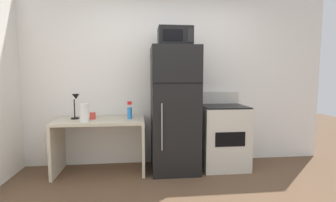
{
  "coord_description": "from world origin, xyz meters",
  "views": [
    {
      "loc": [
        -0.41,
        -2.14,
        1.35
      ],
      "look_at": [
        -0.06,
        1.1,
        1.02
      ],
      "focal_mm": 26.4,
      "sensor_mm": 36.0,
      "label": 1
    }
  ],
  "objects_px": {
    "desk": "(101,135)",
    "microwave": "(175,37)",
    "coffee_mug": "(93,116)",
    "refrigerator": "(175,110)",
    "spray_bottle": "(130,112)",
    "desk_lamp": "(76,102)",
    "paper_towel_roll": "(84,113)",
    "oven_range": "(223,136)"
  },
  "relations": [
    {
      "from": "microwave",
      "to": "oven_range",
      "type": "bearing_deg",
      "value": 4.08
    },
    {
      "from": "desk",
      "to": "refrigerator",
      "type": "distance_m",
      "value": 1.1
    },
    {
      "from": "desk",
      "to": "microwave",
      "type": "xyz_separation_m",
      "value": [
        1.04,
        -0.05,
        1.35
      ]
    },
    {
      "from": "spray_bottle",
      "to": "coffee_mug",
      "type": "bearing_deg",
      "value": 176.0
    },
    {
      "from": "paper_towel_roll",
      "to": "spray_bottle",
      "type": "distance_m",
      "value": 0.6
    },
    {
      "from": "spray_bottle",
      "to": "microwave",
      "type": "height_order",
      "value": "microwave"
    },
    {
      "from": "desk",
      "to": "spray_bottle",
      "type": "relative_size",
      "value": 4.9
    },
    {
      "from": "microwave",
      "to": "refrigerator",
      "type": "bearing_deg",
      "value": 90.31
    },
    {
      "from": "desk",
      "to": "oven_range",
      "type": "height_order",
      "value": "oven_range"
    },
    {
      "from": "desk_lamp",
      "to": "spray_bottle",
      "type": "bearing_deg",
      "value": -5.45
    },
    {
      "from": "refrigerator",
      "to": "oven_range",
      "type": "height_order",
      "value": "refrigerator"
    },
    {
      "from": "spray_bottle",
      "to": "microwave",
      "type": "bearing_deg",
      "value": -4.24
    },
    {
      "from": "paper_towel_roll",
      "to": "spray_bottle",
      "type": "xyz_separation_m",
      "value": [
        0.58,
        0.16,
        -0.02
      ]
    },
    {
      "from": "coffee_mug",
      "to": "refrigerator",
      "type": "bearing_deg",
      "value": -3.08
    },
    {
      "from": "desk",
      "to": "paper_towel_roll",
      "type": "height_order",
      "value": "paper_towel_roll"
    },
    {
      "from": "refrigerator",
      "to": "microwave",
      "type": "relative_size",
      "value": 3.81
    },
    {
      "from": "paper_towel_roll",
      "to": "coffee_mug",
      "type": "relative_size",
      "value": 2.53
    },
    {
      "from": "paper_towel_roll",
      "to": "desk",
      "type": "bearing_deg",
      "value": 43.6
    },
    {
      "from": "desk",
      "to": "desk_lamp",
      "type": "distance_m",
      "value": 0.58
    },
    {
      "from": "desk_lamp",
      "to": "coffee_mug",
      "type": "distance_m",
      "value": 0.31
    },
    {
      "from": "desk",
      "to": "microwave",
      "type": "height_order",
      "value": "microwave"
    },
    {
      "from": "oven_range",
      "to": "refrigerator",
      "type": "bearing_deg",
      "value": -177.58
    },
    {
      "from": "paper_towel_roll",
      "to": "desk_lamp",
      "type": "bearing_deg",
      "value": 125.47
    },
    {
      "from": "desk_lamp",
      "to": "refrigerator",
      "type": "relative_size",
      "value": 0.2
    },
    {
      "from": "desk",
      "to": "refrigerator",
      "type": "height_order",
      "value": "refrigerator"
    },
    {
      "from": "refrigerator",
      "to": "desk",
      "type": "bearing_deg",
      "value": 178.55
    },
    {
      "from": "microwave",
      "to": "oven_range",
      "type": "relative_size",
      "value": 0.42
    },
    {
      "from": "coffee_mug",
      "to": "refrigerator",
      "type": "height_order",
      "value": "refrigerator"
    },
    {
      "from": "refrigerator",
      "to": "microwave",
      "type": "distance_m",
      "value": 1.01
    },
    {
      "from": "desk_lamp",
      "to": "desk",
      "type": "bearing_deg",
      "value": -11.74
    },
    {
      "from": "oven_range",
      "to": "desk",
      "type": "bearing_deg",
      "value": -179.86
    },
    {
      "from": "desk",
      "to": "coffee_mug",
      "type": "relative_size",
      "value": 12.85
    },
    {
      "from": "spray_bottle",
      "to": "microwave",
      "type": "distance_m",
      "value": 1.21
    },
    {
      "from": "paper_towel_roll",
      "to": "oven_range",
      "type": "relative_size",
      "value": 0.22
    },
    {
      "from": "coffee_mug",
      "to": "spray_bottle",
      "type": "bearing_deg",
      "value": -4.0
    },
    {
      "from": "microwave",
      "to": "paper_towel_roll",
      "type": "bearing_deg",
      "value": -174.49
    },
    {
      "from": "refrigerator",
      "to": "coffee_mug",
      "type": "bearing_deg",
      "value": 176.92
    },
    {
      "from": "desk_lamp",
      "to": "paper_towel_roll",
      "type": "distance_m",
      "value": 0.31
    },
    {
      "from": "paper_towel_roll",
      "to": "spray_bottle",
      "type": "relative_size",
      "value": 0.96
    },
    {
      "from": "desk",
      "to": "microwave",
      "type": "distance_m",
      "value": 1.71
    },
    {
      "from": "paper_towel_roll",
      "to": "refrigerator",
      "type": "distance_m",
      "value": 1.22
    },
    {
      "from": "coffee_mug",
      "to": "microwave",
      "type": "xyz_separation_m",
      "value": [
        1.14,
        -0.08,
        1.08
      ]
    }
  ]
}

